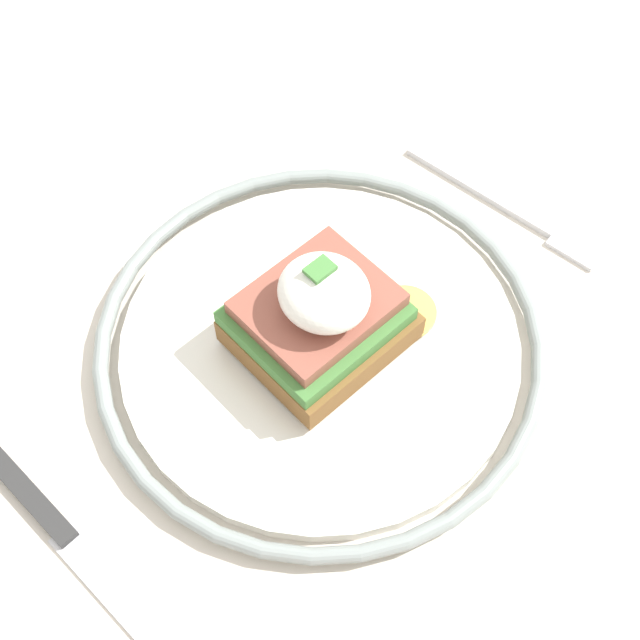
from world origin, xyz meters
The scene contains 6 objects.
ground_plane centered at (0.00, 0.00, 0.00)m, with size 6.00×6.00×0.00m, color gray.
dining_table centered at (0.00, 0.00, 0.63)m, with size 0.84×0.79×0.77m.
plate centered at (0.01, 0.06, 0.78)m, with size 0.28×0.28×0.02m.
sandwich centered at (0.01, 0.06, 0.82)m, with size 0.12×0.09×0.07m.
fork centered at (-0.17, 0.07, 0.78)m, with size 0.04×0.16×0.00m.
knife centered at (0.20, 0.04, 0.78)m, with size 0.02×0.19×0.01m.
Camera 1 is at (0.20, 0.27, 1.26)m, focal length 50.00 mm.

